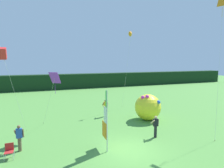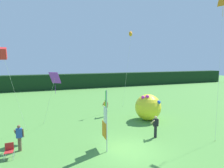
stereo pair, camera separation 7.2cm
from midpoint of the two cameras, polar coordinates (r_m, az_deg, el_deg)
The scene contains 12 objects.
ground_plane at distance 13.05m, azimuth 5.47°, elevation -19.25°, with size 120.00×120.00×0.00m, color #518E3D.
distant_treeline at distance 40.23m, azimuth -12.60°, elevation 0.80°, with size 80.00×2.40×3.00m, color black.
banner_flag at distance 12.39m, azimuth -1.83°, elevation -11.11°, with size 0.06×1.03×4.00m.
person_near_banner at distance 13.91m, azimuth -25.93°, elevation -14.15°, with size 0.55×0.48×1.71m.
person_mid_field at distance 14.96m, azimuth 13.09°, elevation -12.20°, with size 0.55×0.48×1.66m.
person_far_left at distance 19.76m, azimuth -1.86°, elevation -7.09°, with size 0.55×0.48×1.76m.
inflatable_balloon at distance 18.92m, azimuth 10.89°, elevation -6.82°, with size 2.54×2.54×2.58m.
folding_chair at distance 13.39m, azimuth -28.36°, elevation -16.98°, with size 0.51×0.51×0.89m.
kite_purple_diamond_0 at distance 15.09m, azimuth -16.75°, elevation 1.24°, with size 1.43×3.68×4.92m.
kite_red_box_1 at distance 14.84m, azimuth -29.90°, elevation 7.89°, with size 1.33×2.34×6.68m.
kite_orange_diamond_2 at distance 17.58m, azimuth 30.47°, elevation 19.16°, with size 1.96×1.92×10.76m.
kite_orange_delta_3 at distance 22.71m, azimuth 5.88°, elevation 14.57°, with size 0.89×1.35×9.14m.
Camera 2 is at (-5.04, -10.55, 5.78)m, focal length 30.44 mm.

